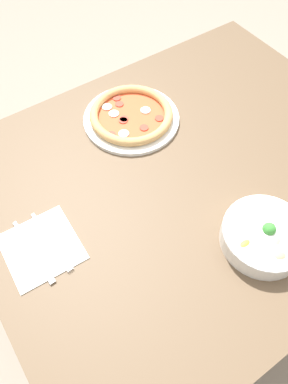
{
  "coord_description": "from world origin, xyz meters",
  "views": [
    {
      "loc": [
        0.47,
        0.45,
        1.6
      ],
      "look_at": [
        0.16,
        -0.0,
        0.79
      ],
      "focal_mm": 35.0,
      "sensor_mm": 36.0,
      "label": 1
    }
  ],
  "objects_px": {
    "pizza": "(131,116)",
    "fork": "(50,240)",
    "knife": "(31,249)",
    "bowl": "(264,235)"
  },
  "relations": [
    {
      "from": "pizza",
      "to": "fork",
      "type": "bearing_deg",
      "value": 31.28
    },
    {
      "from": "pizza",
      "to": "knife",
      "type": "distance_m",
      "value": 0.5
    },
    {
      "from": "pizza",
      "to": "bowl",
      "type": "bearing_deg",
      "value": 93.91
    },
    {
      "from": "fork",
      "to": "pizza",
      "type": "bearing_deg",
      "value": 118.52
    },
    {
      "from": "fork",
      "to": "knife",
      "type": "xyz_separation_m",
      "value": [
        0.05,
        -0.01,
        -0.0
      ]
    },
    {
      "from": "fork",
      "to": "knife",
      "type": "height_order",
      "value": "same"
    },
    {
      "from": "pizza",
      "to": "bowl",
      "type": "distance_m",
      "value": 0.53
    },
    {
      "from": "bowl",
      "to": "fork",
      "type": "bearing_deg",
      "value": -34.13
    },
    {
      "from": "pizza",
      "to": "bowl",
      "type": "relative_size",
      "value": 1.41
    },
    {
      "from": "fork",
      "to": "knife",
      "type": "distance_m",
      "value": 0.05
    }
  ]
}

